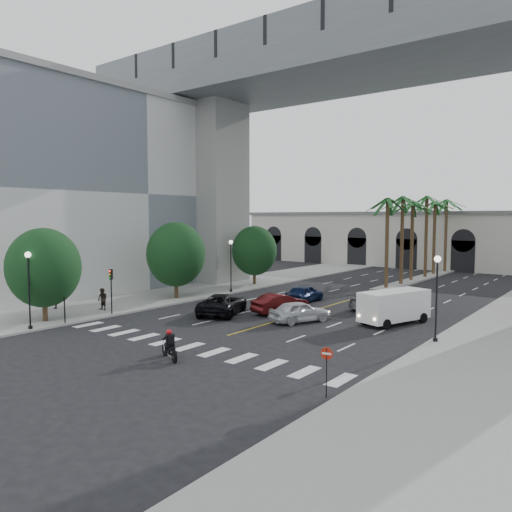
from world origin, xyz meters
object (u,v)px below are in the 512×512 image
at_px(lamp_post_right, 437,291).
at_px(car_b, 280,303).
at_px(car_d, 371,300).
at_px(lamp_post_left_far, 231,261).
at_px(car_c, 223,304).
at_px(car_a, 300,311).
at_px(pedestrian_b, 102,299).
at_px(traffic_signal_near, 64,290).
at_px(motorcycle_rider, 170,346).
at_px(do_not_enter_sign, 327,361).
at_px(car_e, 304,293).
at_px(lamp_post_left_near, 29,284).
at_px(pedestrian_a, 55,297).
at_px(cargo_van, 394,305).
at_px(traffic_signal_far, 111,284).

distance_m(lamp_post_right, car_b, 13.33).
bearing_deg(car_d, car_b, 52.78).
height_order(lamp_post_left_far, car_c, lamp_post_left_far).
height_order(car_a, pedestrian_b, pedestrian_b).
height_order(lamp_post_left_far, car_a, lamp_post_left_far).
distance_m(traffic_signal_near, motorcycle_rider, 12.60).
bearing_deg(car_c, do_not_enter_sign, 121.95).
relative_size(car_c, car_e, 1.25).
relative_size(traffic_signal_near, car_c, 0.62).
bearing_deg(lamp_post_left_near, pedestrian_a, 137.04).
bearing_deg(lamp_post_right, cargo_van, 136.68).
height_order(lamp_post_left_far, car_d, lamp_post_left_far).
bearing_deg(lamp_post_left_near, car_c, 62.08).
bearing_deg(car_a, traffic_signal_near, 64.50).
relative_size(lamp_post_left_far, car_b, 1.12).
relative_size(lamp_post_left_far, pedestrian_a, 2.72).
bearing_deg(car_c, traffic_signal_far, 19.75).
bearing_deg(traffic_signal_near, traffic_signal_far, 90.00).
bearing_deg(do_not_enter_sign, car_d, 98.61).
height_order(lamp_post_left_near, pedestrian_a, lamp_post_left_near).
bearing_deg(car_b, pedestrian_b, 52.26).
distance_m(lamp_post_left_near, pedestrian_a, 7.85).
bearing_deg(cargo_van, lamp_post_left_near, -118.90).
xyz_separation_m(lamp_post_right, traffic_signal_near, (-22.70, -10.50, -0.71)).
distance_m(car_c, do_not_enter_sign, 19.12).
distance_m(lamp_post_left_near, car_b, 18.38).
relative_size(traffic_signal_near, car_b, 0.76).
bearing_deg(pedestrian_a, traffic_signal_near, -11.83).
relative_size(car_a, car_c, 0.78).
bearing_deg(lamp_post_left_far, lamp_post_left_near, -90.00).
xyz_separation_m(pedestrian_b, do_not_enter_sign, (23.84, -6.04, 0.54)).
height_order(car_a, car_e, car_e).
height_order(lamp_post_right, car_b, lamp_post_right).
distance_m(car_a, cargo_van, 6.76).
distance_m(motorcycle_rider, car_a, 12.41).
xyz_separation_m(traffic_signal_near, pedestrian_b, (-1.97, 4.58, -1.47)).
bearing_deg(lamp_post_right, car_e, 150.72).
bearing_deg(car_b, car_c, 59.19).
height_order(lamp_post_right, cargo_van, lamp_post_right).
relative_size(car_d, pedestrian_a, 2.62).
bearing_deg(car_a, car_e, -36.63).
distance_m(car_b, pedestrian_a, 18.47).
distance_m(car_b, pedestrian_b, 14.35).
distance_m(lamp_post_left_near, pedestrian_b, 7.65).
bearing_deg(car_e, lamp_post_right, 147.34).
height_order(lamp_post_left_far, traffic_signal_near, lamp_post_left_far).
distance_m(car_a, pedestrian_b, 16.06).
height_order(lamp_post_left_far, car_e, lamp_post_left_far).
relative_size(motorcycle_rider, car_b, 0.44).
bearing_deg(pedestrian_a, car_b, 46.68).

